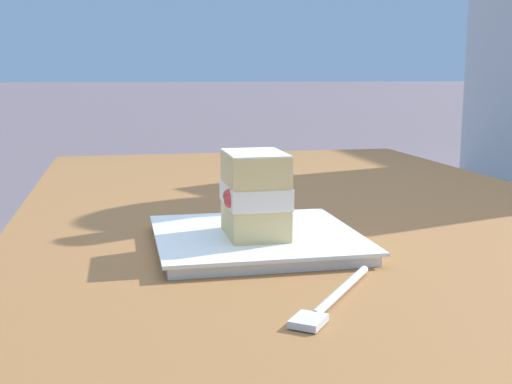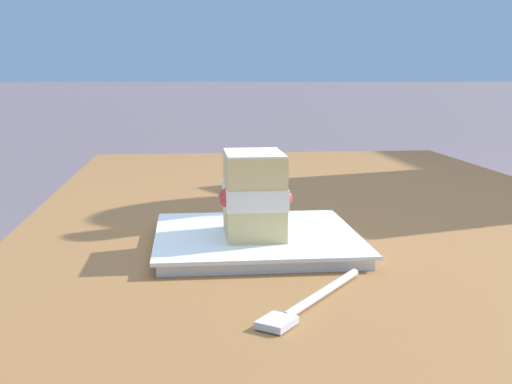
% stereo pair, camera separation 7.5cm
% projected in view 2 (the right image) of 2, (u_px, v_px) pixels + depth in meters
% --- Properties ---
extents(patio_table, '(1.61, 0.85, 0.77)m').
position_uv_depth(patio_table, '(339.00, 292.00, 0.90)').
color(patio_table, brown).
rests_on(patio_table, ground).
extents(dessert_plate, '(0.23, 0.23, 0.02)m').
position_uv_depth(dessert_plate, '(256.00, 239.00, 0.76)').
color(dessert_plate, white).
rests_on(dessert_plate, patio_table).
extents(cake_slice, '(0.09, 0.08, 0.10)m').
position_uv_depth(cake_slice, '(254.00, 194.00, 0.74)').
color(cake_slice, '#E0C17A').
rests_on(cake_slice, dessert_plate).
extents(dessert_fork, '(0.14, 0.12, 0.01)m').
position_uv_depth(dessert_fork, '(310.00, 301.00, 0.57)').
color(dessert_fork, silver).
rests_on(dessert_fork, patio_table).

